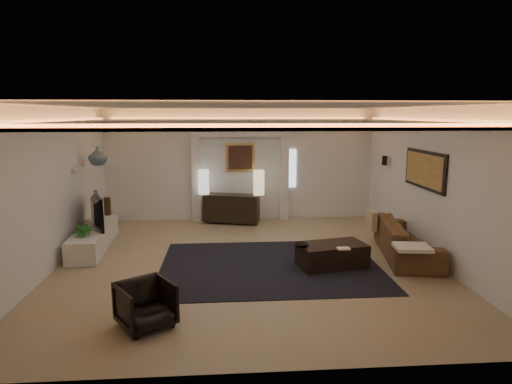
{
  "coord_description": "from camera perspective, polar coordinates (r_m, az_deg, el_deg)",
  "views": [
    {
      "loc": [
        -0.42,
        -7.75,
        2.77
      ],
      "look_at": [
        0.2,
        0.6,
        1.25
      ],
      "focal_mm": 30.28,
      "sensor_mm": 36.0,
      "label": 1
    }
  ],
  "objects": [
    {
      "name": "floor",
      "position": [
        8.24,
        -1.09,
        -9.36
      ],
      "size": [
        7.0,
        7.0,
        0.0
      ],
      "primitive_type": "plane",
      "color": "tan",
      "rests_on": "ground"
    },
    {
      "name": "ceiling",
      "position": [
        7.76,
        -1.17,
        11.25
      ],
      "size": [
        7.0,
        7.0,
        0.0
      ],
      "primitive_type": "plane",
      "rotation": [
        3.14,
        0.0,
        0.0
      ],
      "color": "white",
      "rests_on": "ground"
    },
    {
      "name": "wall_back",
      "position": [
        11.33,
        -2.09,
        3.6
      ],
      "size": [
        7.0,
        0.0,
        7.0
      ],
      "primitive_type": "plane",
      "rotation": [
        1.57,
        0.0,
        0.0
      ],
      "color": "white",
      "rests_on": "ground"
    },
    {
      "name": "wall_front",
      "position": [
        4.47,
        1.32,
        -6.91
      ],
      "size": [
        7.0,
        0.0,
        7.0
      ],
      "primitive_type": "plane",
      "rotation": [
        -1.57,
        0.0,
        0.0
      ],
      "color": "white",
      "rests_on": "ground"
    },
    {
      "name": "wall_left",
      "position": [
        8.44,
        -25.58,
        0.28
      ],
      "size": [
        0.0,
        7.0,
        7.0
      ],
      "primitive_type": "plane",
      "rotation": [
        1.57,
        0.0,
        1.57
      ],
      "color": "white",
      "rests_on": "ground"
    },
    {
      "name": "wall_right",
      "position": [
        8.78,
        22.33,
        0.87
      ],
      "size": [
        0.0,
        7.0,
        7.0
      ],
      "primitive_type": "plane",
      "rotation": [
        1.57,
        0.0,
        -1.57
      ],
      "color": "white",
      "rests_on": "ground"
    },
    {
      "name": "cove_soffit",
      "position": [
        7.76,
        -1.16,
        9.18
      ],
      "size": [
        7.0,
        7.0,
        0.04
      ],
      "primitive_type": "cube",
      "color": "silver",
      "rests_on": "ceiling"
    },
    {
      "name": "daylight_slit",
      "position": [
        11.45,
        4.69,
        3.14
      ],
      "size": [
        0.25,
        0.03,
        1.0
      ],
      "primitive_type": "cube",
      "color": "white",
      "rests_on": "wall_back"
    },
    {
      "name": "area_rug",
      "position": [
        8.08,
        1.86,
        -9.72
      ],
      "size": [
        4.0,
        3.0,
        0.01
      ],
      "primitive_type": "cube",
      "color": "black",
      "rests_on": "ground"
    },
    {
      "name": "pilaster_left",
      "position": [
        11.3,
        -7.9,
        1.7
      ],
      "size": [
        0.22,
        0.2,
        2.2
      ],
      "primitive_type": "cube",
      "color": "silver",
      "rests_on": "ground"
    },
    {
      "name": "pilaster_right",
      "position": [
        11.38,
        3.74,
        1.84
      ],
      "size": [
        0.22,
        0.2,
        2.2
      ],
      "primitive_type": "cube",
      "color": "silver",
      "rests_on": "ground"
    },
    {
      "name": "alcove_header",
      "position": [
        11.17,
        -2.1,
        7.62
      ],
      "size": [
        2.52,
        0.2,
        0.12
      ],
      "primitive_type": "cube",
      "color": "silver",
      "rests_on": "wall_back"
    },
    {
      "name": "painting_frame",
      "position": [
        11.28,
        -2.09,
        4.59
      ],
      "size": [
        0.74,
        0.04,
        0.74
      ],
      "primitive_type": "cube",
      "color": "tan",
      "rests_on": "wall_back"
    },
    {
      "name": "painting_canvas",
      "position": [
        11.26,
        -2.09,
        4.58
      ],
      "size": [
        0.62,
        0.02,
        0.62
      ],
      "primitive_type": "cube",
      "color": "#4C2D1E",
      "rests_on": "wall_back"
    },
    {
      "name": "art_panel_frame",
      "position": [
        9.0,
        21.42,
        2.75
      ],
      "size": [
        0.04,
        1.64,
        0.74
      ],
      "primitive_type": "cube",
      "color": "black",
      "rests_on": "wall_right"
    },
    {
      "name": "art_panel_gold",
      "position": [
        8.99,
        21.28,
        2.75
      ],
      "size": [
        0.02,
        1.5,
        0.62
      ],
      "primitive_type": "cube",
      "color": "tan",
      "rests_on": "wall_right"
    },
    {
      "name": "wall_sconce",
      "position": [
        10.7,
        16.62,
        4.02
      ],
      "size": [
        0.12,
        0.12,
        0.22
      ],
      "primitive_type": "cylinder",
      "color": "black",
      "rests_on": "wall_right"
    },
    {
      "name": "wall_niche",
      "position": [
        9.7,
        -22.38,
        2.89
      ],
      "size": [
        0.1,
        0.55,
        0.04
      ],
      "primitive_type": "cube",
      "color": "silver",
      "rests_on": "wall_left"
    },
    {
      "name": "console",
      "position": [
        11.04,
        -3.27,
        -2.12
      ],
      "size": [
        1.46,
        0.79,
        0.7
      ],
      "primitive_type": "cube",
      "rotation": [
        0.0,
        0.0,
        -0.26
      ],
      "color": "black",
      "rests_on": "ground"
    },
    {
      "name": "lamp_left",
      "position": [
        11.06,
        -6.94,
        1.49
      ],
      "size": [
        0.3,
        0.3,
        0.62
      ],
      "primitive_type": "cylinder",
      "rotation": [
        0.0,
        0.0,
        0.1
      ],
      "color": "white",
      "rests_on": "console"
    },
    {
      "name": "lamp_right",
      "position": [
        10.88,
        0.38,
        1.42
      ],
      "size": [
        0.28,
        0.28,
        0.62
      ],
      "primitive_type": "cylinder",
      "rotation": [
        0.0,
        0.0,
        0.01
      ],
      "color": "beige",
      "rests_on": "console"
    },
    {
      "name": "media_ledge",
      "position": [
        9.64,
        -20.64,
        -5.7
      ],
      "size": [
        0.73,
        2.36,
        0.44
      ],
      "primitive_type": "cube",
      "rotation": [
        0.0,
        0.0,
        0.06
      ],
      "color": "silver",
      "rests_on": "ground"
    },
    {
      "name": "tv",
      "position": [
        9.53,
        -20.8,
        -2.35
      ],
      "size": [
        1.17,
        0.58,
        0.69
      ],
      "primitive_type": "imported",
      "rotation": [
        0.0,
        0.0,
        1.94
      ],
      "color": "black",
      "rests_on": "media_ledge"
    },
    {
      "name": "figurine",
      "position": [
        10.63,
        -19.04,
        -1.84
      ],
      "size": [
        0.17,
        0.17,
        0.42
      ],
      "primitive_type": "cylinder",
      "rotation": [
        0.0,
        0.0,
        -0.13
      ],
      "color": "#402E16",
      "rests_on": "media_ledge"
    },
    {
      "name": "ginger_jar",
      "position": [
        9.96,
        -20.19,
        4.49
      ],
      "size": [
        0.47,
        0.47,
        0.4
      ],
      "primitive_type": "imported",
      "rotation": [
        0.0,
        0.0,
        0.26
      ],
      "color": "slate",
      "rests_on": "wall_niche"
    },
    {
      "name": "plant",
      "position": [
        8.99,
        -21.88,
        -6.15
      ],
      "size": [
        0.39,
        0.39,
        0.68
      ],
      "primitive_type": "imported",
      "rotation": [
        0.0,
        0.0,
        0.02
      ],
      "color": "#1F591D",
      "rests_on": "ground"
    },
    {
      "name": "sofa",
      "position": [
        9.04,
        19.31,
        -5.91
      ],
      "size": [
        2.46,
        1.33,
        0.68
      ],
      "primitive_type": "imported",
      "rotation": [
        0.0,
        0.0,
        1.38
      ],
      "color": "#493222",
      "rests_on": "ground"
    },
    {
      "name": "throw_blanket",
      "position": [
        7.8,
        19.97,
        -6.89
      ],
      "size": [
        0.63,
        0.54,
        0.06
      ],
      "primitive_type": "cube",
      "rotation": [
        0.0,
        0.0,
        -0.12
      ],
      "color": "#FFF6CD",
      "rests_on": "sofa"
    },
    {
      "name": "throw_pillow",
      "position": [
        9.48,
        14.99,
        -3.6
      ],
      "size": [
        0.13,
        0.4,
        0.39
      ],
      "primitive_type": "cube",
      "rotation": [
        0.0,
        0.0,
        0.03
      ],
      "color": "tan",
      "rests_on": "sofa"
    },
    {
      "name": "coffee_table",
      "position": [
        8.12,
        10.0,
        -8.28
      ],
      "size": [
        1.32,
        0.89,
        0.45
      ],
      "primitive_type": "cube",
      "rotation": [
        0.0,
        0.0,
        0.2
      ],
      "color": "black",
      "rests_on": "ground"
    },
    {
      "name": "bowl",
      "position": [
        7.8,
        5.96,
        -7.13
      ],
      "size": [
        0.31,
        0.31,
        0.07
      ],
      "primitive_type": "imported",
      "rotation": [
        0.0,
        0.0,
        0.15
      ],
      "color": "black",
      "rests_on": "coffee_table"
    },
    {
      "name": "magazine",
      "position": [
        7.78,
        11.49,
        -7.46
      ],
      "size": [
        0.22,
        0.16,
        0.03
      ],
      "primitive_type": "cube",
      "rotation": [
        0.0,
        0.0,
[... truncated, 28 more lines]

